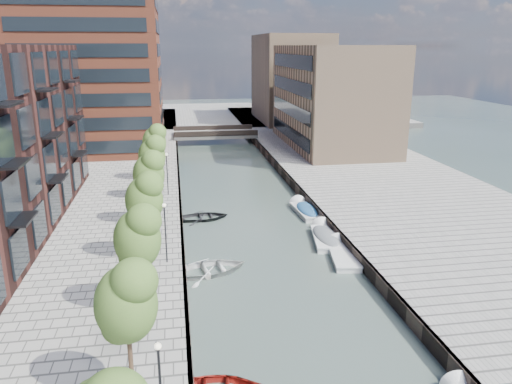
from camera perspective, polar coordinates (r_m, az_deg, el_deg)
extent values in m
plane|color=#38473F|center=(49.95, -1.65, -1.01)|extent=(300.00, 300.00, 0.00)
cube|color=gray|center=(54.19, 15.35, 0.34)|extent=(20.00, 140.00, 1.00)
cube|color=#332823|center=(49.40, -8.69, -0.79)|extent=(0.25, 140.00, 1.00)
cube|color=#332823|center=(50.93, 5.16, -0.14)|extent=(0.25, 140.00, 1.00)
cube|color=gray|center=(108.40, -5.97, 8.62)|extent=(80.00, 40.00, 1.00)
cube|color=brown|center=(73.06, -18.52, 16.41)|extent=(18.00, 18.00, 30.00)
cube|color=tan|center=(73.08, 8.64, 10.75)|extent=(12.00, 25.00, 14.00)
cube|color=tan|center=(98.01, 3.95, 12.86)|extent=(12.00, 20.00, 16.00)
cube|color=gray|center=(80.66, -4.74, 6.58)|extent=(13.00, 6.00, 0.60)
cube|color=#332823|center=(77.81, -4.57, 6.68)|extent=(13.00, 0.40, 0.80)
cube|color=#332823|center=(83.32, -4.91, 7.31)|extent=(13.00, 0.40, 0.80)
cylinder|color=#382619|center=(22.12, -14.14, -17.98)|extent=(0.20, 0.20, 3.20)
ellipsoid|color=#3A5C22|center=(20.73, -14.66, -11.73)|extent=(2.50, 2.50, 3.25)
cylinder|color=#382619|center=(28.18, -13.06, -9.98)|extent=(0.20, 0.20, 3.20)
ellipsoid|color=#3A5C22|center=(27.10, -13.43, -4.81)|extent=(2.50, 2.50, 3.25)
cylinder|color=#382619|center=(34.59, -12.40, -4.88)|extent=(0.20, 0.20, 3.20)
ellipsoid|color=#3A5C22|center=(33.72, -12.68, -0.56)|extent=(2.50, 2.50, 3.25)
cylinder|color=#382619|center=(41.20, -11.96, -1.39)|extent=(0.20, 0.20, 3.20)
ellipsoid|color=#3A5C22|center=(40.47, -12.19, 2.29)|extent=(2.50, 2.50, 3.25)
cylinder|color=#382619|center=(47.91, -11.64, 1.13)|extent=(0.20, 0.20, 3.20)
ellipsoid|color=#3A5C22|center=(47.29, -11.83, 4.32)|extent=(2.50, 2.50, 3.25)
cylinder|color=#382619|center=(54.70, -11.40, 3.03)|extent=(0.20, 0.20, 3.20)
ellipsoid|color=#3A5C22|center=(54.16, -11.56, 5.83)|extent=(2.50, 2.50, 3.25)
sphere|color=#FFF2CC|center=(18.21, -11.16, -16.92)|extent=(0.24, 0.24, 0.24)
cylinder|color=black|center=(33.46, -10.29, -4.76)|extent=(0.10, 0.10, 4.00)
sphere|color=#FFF2CC|center=(32.80, -10.47, -1.50)|extent=(0.24, 0.24, 0.24)
cylinder|color=black|center=(48.74, -10.10, 1.96)|extent=(0.10, 0.10, 4.00)
sphere|color=#FFF2CC|center=(48.29, -10.22, 4.26)|extent=(0.24, 0.24, 0.24)
imported|color=silver|center=(34.67, -5.24, -9.18)|extent=(5.78, 4.68, 1.05)
imported|color=#232326|center=(44.92, -6.00, -3.12)|extent=(4.65, 3.51, 0.91)
cube|color=silver|center=(37.08, 9.98, -7.52)|extent=(2.49, 4.97, 0.67)
cube|color=silver|center=(36.94, 10.01, -7.01)|extent=(2.59, 5.08, 0.10)
cone|color=silver|center=(39.21, 9.39, -6.05)|extent=(1.88, 1.20, 1.76)
cube|color=silver|center=(46.24, 5.84, -2.47)|extent=(2.09, 4.95, 0.69)
cube|color=silver|center=(46.13, 5.86, -2.03)|extent=(2.18, 5.06, 0.11)
cone|color=silver|center=(48.41, 4.94, -1.51)|extent=(1.85, 1.06, 1.79)
ellipsoid|color=navy|center=(46.11, 5.86, -1.97)|extent=(1.96, 4.52, 0.59)
cube|color=silver|center=(40.08, 7.99, -5.56)|extent=(2.67, 5.27, 0.71)
cube|color=silver|center=(39.94, 8.01, -5.05)|extent=(2.78, 5.39, 0.11)
cone|color=silver|center=(42.39, 7.56, -4.22)|extent=(2.00, 1.28, 1.86)
ellipsoid|color=#595E61|center=(39.92, 8.02, -4.97)|extent=(2.49, 4.82, 0.61)
imported|color=#A8AAAD|center=(75.24, 4.64, 6.14)|extent=(1.98, 3.88, 1.27)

